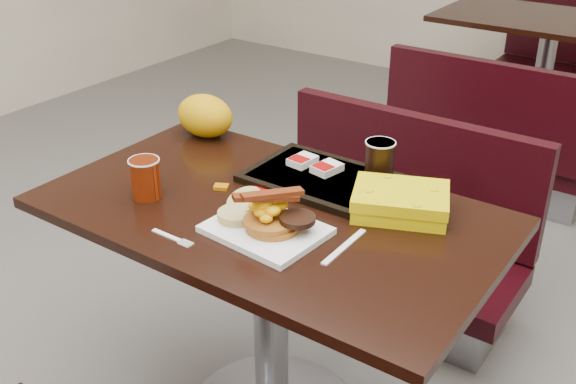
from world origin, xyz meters
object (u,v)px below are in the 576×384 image
Objects in this scene: coffee_cup_far at (379,160)px; clamshell at (400,202)px; bench_near_n at (385,226)px; hashbrown_sleeve_left at (303,161)px; table_far at (541,85)px; bench_far_s at (498,125)px; pancake_stack at (273,223)px; paper_bag at (205,116)px; bench_far_n at (573,58)px; platter at (266,230)px; knife at (344,247)px; coffee_cup_near at (145,178)px; fork at (167,235)px; table_near at (271,322)px; hashbrown_sleeve_right at (327,168)px; tray at (321,178)px.

coffee_cup_far is 0.17m from clamshell.
hashbrown_sleeve_left is at bearing -96.96° from bench_near_n.
bench_far_s is (0.00, -0.70, -0.02)m from table_far.
pancake_stack is 0.67m from paper_bag.
coffee_cup_far is (0.22, 0.04, 0.04)m from hashbrown_sleeve_left.
platter is (0.07, -3.41, 0.40)m from bench_far_n.
knife reaches higher than bench_near_n.
pancake_stack is 1.22× the size of coffee_cup_near.
fork reaches higher than table_far.
paper_bag is (-0.72, 0.33, 0.07)m from knife.
hashbrown_sleeve_right is (0.03, 0.24, 0.40)m from table_near.
bench_far_s is 2.11m from coffee_cup_near.
fork reaches higher than bench_far_n.
platter is at bearing -82.38° from tray.
tray reaches higher than bench_far_s.
tray is (0.33, 0.35, -0.05)m from coffee_cup_near.
table_far is 2.41m from paper_bag.
pancake_stack is 1.07× the size of fork.
paper_bag reaches higher than bench_near_n.
platter is at bearing -57.59° from table_near.
table_far is 2.40m from hashbrown_sleeve_left.
table_far is 0.70m from bench_far_s.
platter reaches higher than bench_far_n.
paper_bag reaches higher than bench_far_n.
platter is 2.04× the size of pancake_stack.
bench_far_n is at bearing -175.66° from knife.
pancake_stack is 0.33× the size of tray.
paper_bag is at bearing -105.79° from bench_far_s.
pancake_stack is at bearing -88.18° from table_far.
table_far is 9.57× the size of fork.
table_near is 6.12× the size of paper_bag.
bench_near_n is 0.64m from tray.
table_near is at bearing 24.33° from coffee_cup_near.
paper_bag is at bearing 172.00° from tray.
tray is (0.03, 0.21, 0.38)m from table_near.
bench_near_n is 4.17× the size of clamshell.
coffee_cup_near is at bearing -170.57° from platter.
hashbrown_sleeve_left reaches higher than platter.
clamshell is at bearing -61.20° from bench_near_n.
tray reaches higher than platter.
bench_near_n is 0.83× the size of table_far.
hashbrown_sleeve_right is at bearing 101.41° from platter.
bench_far_s is 4.17× the size of clamshell.
platter is at bearing -104.08° from coffee_cup_far.
coffee_cup_far is at bearing 80.75° from platter.
fork is at bearing -136.76° from platter.
table_far is 2.89m from fork.
paper_bag is at bearing 110.12° from coffee_cup_near.
pancake_stack is at bearing -149.76° from clamshell.
fork is (-0.21, -0.16, -0.03)m from pancake_stack.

